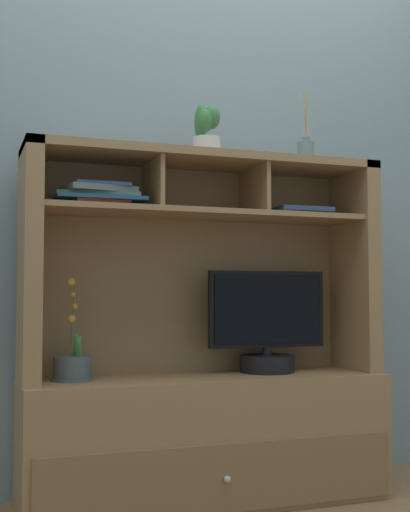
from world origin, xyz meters
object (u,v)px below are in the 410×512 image
Objects in this scene: tv_monitor at (267,330)px; magazine_stack_left at (99,196)px; diffuser_bottle at (306,152)px; media_console at (204,394)px; potted_orchid at (72,366)px; potted_succulent at (206,131)px; magazine_stack_centre at (298,212)px.

tv_monitor is 1.50× the size of magazine_stack_left.
diffuser_bottle reaches higher than tv_monitor.
tv_monitor is 0.73m from diffuser_bottle.
media_console is 0.50m from potted_orchid.
tv_monitor is at bearing 7.52° from potted_succulent.
potted_orchid is (-0.74, -0.00, -0.11)m from tv_monitor.
tv_monitor is at bearing 178.60° from diffuser_bottle.
diffuser_bottle is (0.43, 0.01, 0.94)m from media_console.
potted_succulent reaches higher than potted_orchid.
potted_succulent is (0.48, -0.03, 0.86)m from potted_orchid.
media_console is 4.21× the size of magazine_stack_left.
potted_succulent reaches higher than magazine_stack_left.
potted_orchid is 1.13× the size of magazine_stack_left.
potted_succulent is (-0.43, -0.03, 0.04)m from diffuser_bottle.
potted_succulent is at bearing -176.00° from diffuser_bottle.
magazine_stack_centre is at bearing 1.00° from magazine_stack_left.
media_console is at bearing -179.04° from diffuser_bottle.
tv_monitor is 0.48m from magazine_stack_centre.
potted_orchid is 1.81× the size of potted_succulent.
tv_monitor is 0.79m from potted_succulent.
magazine_stack_centre is (0.88, -0.00, 0.57)m from potted_orchid.
magazine_stack_centre is (0.13, -0.00, 0.46)m from tv_monitor.
media_console is 6.74× the size of potted_succulent.
magazine_stack_left is at bearing -179.17° from diffuser_bottle.
magazine_stack_centre is 0.49m from potted_succulent.
tv_monitor is at bearing 1.41° from magazine_stack_left.
magazine_stack_left is 0.48m from potted_succulent.
magazine_stack_left is at bearing -10.87° from potted_orchid.
media_console is at bearing -1.33° from potted_orchid.
potted_succulent is at bearing -175.37° from magazine_stack_centre.
potted_orchid is 1.19× the size of diffuser_bottle.
magazine_stack_left reaches higher than tv_monitor.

